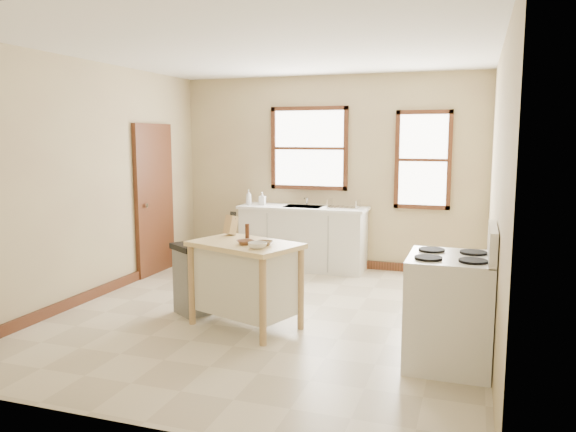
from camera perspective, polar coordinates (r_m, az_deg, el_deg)
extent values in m
plane|color=beige|center=(6.20, -1.83, -10.00)|extent=(5.00, 5.00, 0.00)
plane|color=white|center=(5.96, -1.96, 16.55)|extent=(5.00, 5.00, 0.00)
cube|color=tan|center=(8.30, 4.17, 4.44)|extent=(4.50, 0.04, 2.80)
cube|color=tan|center=(7.02, -19.39, 3.36)|extent=(0.04, 5.00, 2.80)
cube|color=tan|center=(5.55, 20.47, 2.17)|extent=(0.04, 5.00, 2.80)
cube|color=#391F0F|center=(8.09, -13.41, 1.66)|extent=(0.06, 0.90, 2.10)
cube|color=#391F0F|center=(8.46, 4.03, -4.67)|extent=(4.50, 0.04, 0.12)
cube|color=#391F0F|center=(7.23, -18.71, -7.29)|extent=(0.04, 5.00, 0.12)
cylinder|color=silver|center=(8.29, 1.93, 1.89)|extent=(0.03, 0.03, 0.22)
imported|color=#B2B2B2|center=(8.32, -4.02, 1.91)|extent=(0.11, 0.11, 0.22)
imported|color=#B2B2B2|center=(8.30, -2.63, 1.80)|extent=(0.09, 0.09, 0.19)
cylinder|color=#412011|center=(5.85, -4.17, -1.53)|extent=(0.05, 0.05, 0.15)
imported|color=brown|center=(5.52, -4.34, -2.68)|extent=(0.24, 0.24, 0.04)
imported|color=brown|center=(5.48, -2.41, -2.77)|extent=(0.17, 0.17, 0.04)
imported|color=white|center=(5.32, -3.11, -3.00)|extent=(0.24, 0.24, 0.06)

